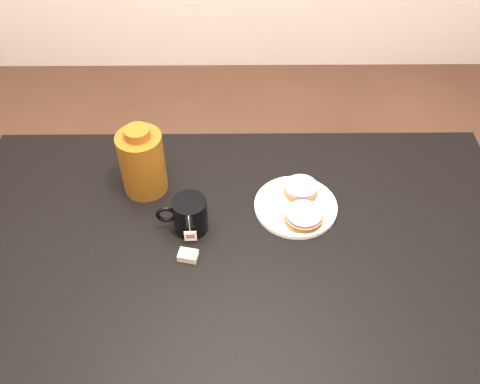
{
  "coord_description": "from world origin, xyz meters",
  "views": [
    {
      "loc": [
        -0.01,
        -0.78,
        1.77
      ],
      "look_at": [
        0.0,
        0.15,
        0.81
      ],
      "focal_mm": 40.0,
      "sensor_mm": 36.0,
      "label": 1
    }
  ],
  "objects_px": {
    "plate": "(296,206)",
    "bagel_front": "(304,217)",
    "bagel_package": "(142,162)",
    "bagel_back": "(301,189)",
    "table": "(239,275)",
    "mug": "(189,215)",
    "teabag_pouch": "(188,256)"
  },
  "relations": [
    {
      "from": "bagel_front",
      "to": "bagel_package",
      "type": "xyz_separation_m",
      "value": [
        -0.41,
        0.13,
        0.07
      ]
    },
    {
      "from": "plate",
      "to": "bagel_front",
      "type": "relative_size",
      "value": 1.66
    },
    {
      "from": "bagel_back",
      "to": "plate",
      "type": "bearing_deg",
      "value": -109.98
    },
    {
      "from": "plate",
      "to": "teabag_pouch",
      "type": "xyz_separation_m",
      "value": [
        -0.27,
        -0.16,
        0.0
      ]
    },
    {
      "from": "table",
      "to": "bagel_front",
      "type": "bearing_deg",
      "value": 31.25
    },
    {
      "from": "table",
      "to": "plate",
      "type": "xyz_separation_m",
      "value": [
        0.15,
        0.15,
        0.09
      ]
    },
    {
      "from": "bagel_package",
      "to": "bagel_front",
      "type": "bearing_deg",
      "value": -17.93
    },
    {
      "from": "plate",
      "to": "bagel_back",
      "type": "bearing_deg",
      "value": 70.02
    },
    {
      "from": "table",
      "to": "teabag_pouch",
      "type": "relative_size",
      "value": 31.11
    },
    {
      "from": "table",
      "to": "mug",
      "type": "height_order",
      "value": "mug"
    },
    {
      "from": "bagel_back",
      "to": "teabag_pouch",
      "type": "height_order",
      "value": "bagel_back"
    },
    {
      "from": "plate",
      "to": "bagel_back",
      "type": "height_order",
      "value": "bagel_back"
    },
    {
      "from": "table",
      "to": "plate",
      "type": "distance_m",
      "value": 0.23
    },
    {
      "from": "bagel_back",
      "to": "mug",
      "type": "bearing_deg",
      "value": -158.98
    },
    {
      "from": "bagel_front",
      "to": "teabag_pouch",
      "type": "xyz_separation_m",
      "value": [
        -0.28,
        -0.11,
        -0.02
      ]
    },
    {
      "from": "table",
      "to": "bagel_front",
      "type": "xyz_separation_m",
      "value": [
        0.16,
        0.1,
        0.11
      ]
    },
    {
      "from": "bagel_back",
      "to": "mug",
      "type": "relative_size",
      "value": 0.97
    },
    {
      "from": "teabag_pouch",
      "to": "table",
      "type": "bearing_deg",
      "value": 4.42
    },
    {
      "from": "mug",
      "to": "teabag_pouch",
      "type": "height_order",
      "value": "mug"
    },
    {
      "from": "bagel_package",
      "to": "table",
      "type": "bearing_deg",
      "value": -42.84
    },
    {
      "from": "plate",
      "to": "bagel_package",
      "type": "bearing_deg",
      "value": 168.52
    },
    {
      "from": "plate",
      "to": "mug",
      "type": "height_order",
      "value": "mug"
    },
    {
      "from": "table",
      "to": "bagel_front",
      "type": "distance_m",
      "value": 0.22
    },
    {
      "from": "bagel_back",
      "to": "bagel_package",
      "type": "xyz_separation_m",
      "value": [
        -0.41,
        0.04,
        0.07
      ]
    },
    {
      "from": "plate",
      "to": "bagel_front",
      "type": "bearing_deg",
      "value": -74.59
    },
    {
      "from": "bagel_back",
      "to": "bagel_front",
      "type": "distance_m",
      "value": 0.1
    },
    {
      "from": "table",
      "to": "bagel_back",
      "type": "bearing_deg",
      "value": 50.05
    },
    {
      "from": "table",
      "to": "bagel_package",
      "type": "distance_m",
      "value": 0.38
    },
    {
      "from": "bagel_back",
      "to": "bagel_package",
      "type": "distance_m",
      "value": 0.42
    },
    {
      "from": "bagel_front",
      "to": "mug",
      "type": "relative_size",
      "value": 1.01
    },
    {
      "from": "mug",
      "to": "bagel_package",
      "type": "relative_size",
      "value": 0.65
    },
    {
      "from": "bagel_back",
      "to": "bagel_front",
      "type": "xyz_separation_m",
      "value": [
        -0.0,
        -0.1,
        -0.0
      ]
    }
  ]
}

